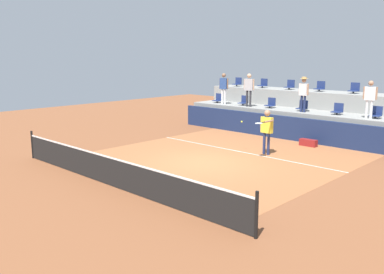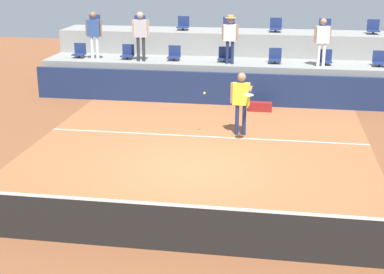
# 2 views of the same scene
# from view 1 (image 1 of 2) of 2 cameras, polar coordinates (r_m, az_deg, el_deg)

# --- Properties ---
(ground_plane) EXTENTS (40.00, 40.00, 0.00)m
(ground_plane) POSITION_cam_1_polar(r_m,az_deg,el_deg) (15.33, 1.42, -3.56)
(ground_plane) COLOR brown
(court_inner_paint) EXTENTS (9.00, 10.00, 0.01)m
(court_inner_paint) POSITION_cam_1_polar(r_m,az_deg,el_deg) (16.06, 3.83, -2.89)
(court_inner_paint) COLOR #A36038
(court_inner_paint) RESTS_ON ground_plane
(court_service_line) EXTENTS (9.00, 0.06, 0.00)m
(court_service_line) POSITION_cam_1_polar(r_m,az_deg,el_deg) (17.13, 6.84, -2.05)
(court_service_line) COLOR silver
(court_service_line) RESTS_ON ground_plane
(tennis_net) EXTENTS (10.48, 0.08, 1.07)m
(tennis_net) POSITION_cam_1_polar(r_m,az_deg,el_deg) (12.63, -10.91, -4.62)
(tennis_net) COLOR black
(tennis_net) RESTS_ON ground_plane
(sponsor_backboard) EXTENTS (13.00, 0.16, 1.10)m
(sponsor_backboard) POSITION_cam_1_polar(r_m,az_deg,el_deg) (19.97, 13.09, 1.20)
(sponsor_backboard) COLOR navy
(sponsor_backboard) RESTS_ON ground_plane
(seating_tier_lower) EXTENTS (13.00, 1.80, 1.25)m
(seating_tier_lower) POSITION_cam_1_polar(r_m,az_deg,el_deg) (21.08, 14.91, 1.83)
(seating_tier_lower) COLOR gray
(seating_tier_lower) RESTS_ON ground_plane
(seating_tier_upper) EXTENTS (13.00, 1.80, 2.10)m
(seating_tier_upper) POSITION_cam_1_polar(r_m,az_deg,el_deg) (22.60, 17.18, 3.40)
(seating_tier_upper) COLOR gray
(seating_tier_upper) RESTS_ON ground_plane
(stadium_chair_lower_far_left) EXTENTS (0.44, 0.40, 0.52)m
(stadium_chair_lower_far_left) POSITION_cam_1_polar(r_m,az_deg,el_deg) (23.93, 3.60, 5.27)
(stadium_chair_lower_far_left) COLOR #2D2D33
(stadium_chair_lower_far_left) RESTS_ON seating_tier_lower
(stadium_chair_lower_left) EXTENTS (0.44, 0.40, 0.52)m
(stadium_chair_lower_left) POSITION_cam_1_polar(r_m,az_deg,el_deg) (22.80, 7.15, 4.92)
(stadium_chair_lower_left) COLOR #2D2D33
(stadium_chair_lower_left) RESTS_ON seating_tier_lower
(stadium_chair_lower_mid_left) EXTENTS (0.44, 0.40, 0.52)m
(stadium_chair_lower_mid_left) POSITION_cam_1_polar(r_m,az_deg,el_deg) (21.82, 10.80, 4.54)
(stadium_chair_lower_mid_left) COLOR #2D2D33
(stadium_chair_lower_mid_left) RESTS_ON seating_tier_lower
(stadium_chair_lower_center) EXTENTS (0.44, 0.40, 0.52)m
(stadium_chair_lower_center) POSITION_cam_1_polar(r_m,az_deg,el_deg) (20.90, 15.00, 4.07)
(stadium_chair_lower_center) COLOR #2D2D33
(stadium_chair_lower_center) RESTS_ON seating_tier_lower
(stadium_chair_lower_mid_right) EXTENTS (0.44, 0.40, 0.52)m
(stadium_chair_lower_mid_right) POSITION_cam_1_polar(r_m,az_deg,el_deg) (20.11, 19.44, 3.56)
(stadium_chair_lower_mid_right) COLOR #2D2D33
(stadium_chair_lower_mid_right) RESTS_ON seating_tier_lower
(stadium_chair_lower_right) EXTENTS (0.44, 0.40, 0.52)m
(stadium_chair_lower_right) POSITION_cam_1_polar(r_m,az_deg,el_deg) (19.47, 24.06, 3.00)
(stadium_chair_lower_right) COLOR #2D2D33
(stadium_chair_lower_right) RESTS_ON seating_tier_lower
(stadium_chair_upper_far_left) EXTENTS (0.44, 0.40, 0.52)m
(stadium_chair_upper_far_left) POSITION_cam_1_polar(r_m,az_deg,el_deg) (25.26, 6.30, 7.46)
(stadium_chair_upper_far_left) COLOR #2D2D33
(stadium_chair_upper_far_left) RESTS_ON seating_tier_upper
(stadium_chair_upper_left) EXTENTS (0.44, 0.40, 0.52)m
(stadium_chair_upper_left) POSITION_cam_1_polar(r_m,az_deg,el_deg) (24.19, 9.78, 7.21)
(stadium_chair_upper_left) COLOR #2D2D33
(stadium_chair_upper_left) RESTS_ON seating_tier_upper
(stadium_chair_upper_mid_left) EXTENTS (0.44, 0.40, 0.52)m
(stadium_chair_upper_mid_left) POSITION_cam_1_polar(r_m,az_deg,el_deg) (23.26, 13.35, 6.93)
(stadium_chair_upper_mid_left) COLOR #2D2D33
(stadium_chair_upper_mid_left) RESTS_ON seating_tier_upper
(stadium_chair_upper_center) EXTENTS (0.44, 0.40, 0.52)m
(stadium_chair_upper_center) POSITION_cam_1_polar(r_m,az_deg,el_deg) (22.43, 17.24, 6.59)
(stadium_chair_upper_center) COLOR #2D2D33
(stadium_chair_upper_center) RESTS_ON seating_tier_upper
(stadium_chair_upper_mid_right) EXTENTS (0.44, 0.40, 0.52)m
(stadium_chair_upper_mid_right) POSITION_cam_1_polar(r_m,az_deg,el_deg) (21.69, 21.46, 6.19)
(stadium_chair_upper_mid_right) COLOR #2D2D33
(stadium_chair_upper_mid_right) RESTS_ON seating_tier_upper
(tennis_player) EXTENTS (0.70, 1.23, 1.80)m
(tennis_player) POSITION_cam_1_polar(r_m,az_deg,el_deg) (16.62, 10.24, 1.33)
(tennis_player) COLOR navy
(tennis_player) RESTS_ON ground_plane
(spectator_leaning_on_rail) EXTENTS (0.60, 0.24, 1.71)m
(spectator_leaning_on_rail) POSITION_cam_1_polar(r_m,az_deg,el_deg) (23.11, 4.40, 7.10)
(spectator_leaning_on_rail) COLOR white
(spectator_leaning_on_rail) RESTS_ON seating_tier_lower
(spectator_in_grey) EXTENTS (0.61, 0.27, 1.74)m
(spectator_in_grey) POSITION_cam_1_polar(r_m,az_deg,el_deg) (22.06, 7.86, 6.89)
(spectator_in_grey) COLOR #2D2D33
(spectator_in_grey) RESTS_ON seating_tier_lower
(spectator_with_hat) EXTENTS (0.57, 0.45, 1.67)m
(spectator_with_hat) POSITION_cam_1_polar(r_m,az_deg,el_deg) (20.38, 15.13, 6.17)
(spectator_with_hat) COLOR navy
(spectator_with_hat) RESTS_ON seating_tier_lower
(spectator_in_white) EXTENTS (0.57, 0.26, 1.62)m
(spectator_in_white) POSITION_cam_1_polar(r_m,az_deg,el_deg) (19.10, 23.34, 5.20)
(spectator_in_white) COLOR white
(spectator_in_white) RESTS_ON seating_tier_lower
(tennis_ball) EXTENTS (0.07, 0.07, 0.07)m
(tennis_ball) POSITION_cam_1_polar(r_m,az_deg,el_deg) (16.91, 6.87, 2.11)
(tennis_ball) COLOR #CCE033
(equipment_bag) EXTENTS (0.76, 0.28, 0.30)m
(equipment_bag) POSITION_cam_1_polar(r_m,az_deg,el_deg) (18.81, 15.74, -0.77)
(equipment_bag) COLOR maroon
(equipment_bag) RESTS_ON ground_plane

